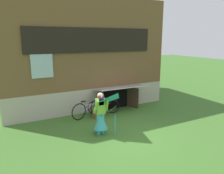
% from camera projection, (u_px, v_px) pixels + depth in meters
% --- Properties ---
extents(ground_plane, '(60.00, 60.00, 0.00)m').
position_uv_depth(ground_plane, '(125.00, 135.00, 8.14)').
color(ground_plane, '#3D6B28').
extents(log_house, '(8.16, 6.37, 5.46)m').
position_uv_depth(log_house, '(75.00, 53.00, 12.40)').
color(log_house, '#ADA393').
rests_on(log_house, ground_plane).
extents(person, '(0.61, 0.52, 1.62)m').
position_uv_depth(person, '(101.00, 117.00, 8.06)').
color(person, teal).
rests_on(person, ground_plane).
extents(kite, '(1.03, 1.10, 1.54)m').
position_uv_depth(kite, '(118.00, 104.00, 7.62)').
color(kite, '#2DB2CC').
rests_on(kite, ground_plane).
extents(bicycle_black, '(1.47, 0.53, 0.70)m').
position_uv_depth(bicycle_black, '(104.00, 107.00, 10.38)').
color(bicycle_black, black).
rests_on(bicycle_black, ground_plane).
extents(bicycle_silver, '(1.74, 0.55, 0.82)m').
position_uv_depth(bicycle_silver, '(88.00, 109.00, 9.89)').
color(bicycle_silver, black).
rests_on(bicycle_silver, ground_plane).
extents(wooden_crate, '(0.46, 0.39, 0.44)m').
position_uv_depth(wooden_crate, '(99.00, 113.00, 9.84)').
color(wooden_crate, brown).
rests_on(wooden_crate, ground_plane).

